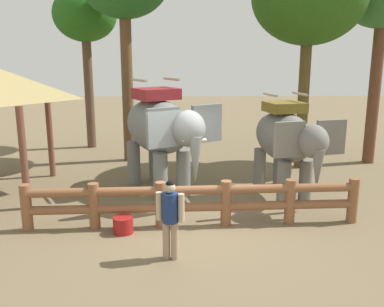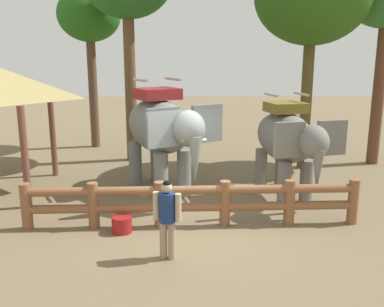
{
  "view_description": "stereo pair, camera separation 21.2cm",
  "coord_description": "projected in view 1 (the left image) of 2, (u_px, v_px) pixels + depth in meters",
  "views": [
    {
      "loc": [
        -0.28,
        -9.04,
        3.83
      ],
      "look_at": [
        0.0,
        1.29,
        1.4
      ],
      "focal_mm": 40.01,
      "sensor_mm": 36.0,
      "label": 1
    },
    {
      "loc": [
        -0.07,
        -9.04,
        3.83
      ],
      "look_at": [
        0.0,
        1.29,
        1.4
      ],
      "focal_mm": 40.01,
      "sensor_mm": 36.0,
      "label": 2
    }
  ],
  "objects": [
    {
      "name": "elephant_near_left",
      "position": [
        161.0,
        130.0,
        11.76
      ],
      "size": [
        3.01,
        3.68,
        3.17
      ],
      "color": "slate",
      "rests_on": "ground"
    },
    {
      "name": "feed_bucket",
      "position": [
        123.0,
        225.0,
        9.32
      ],
      "size": [
        0.44,
        0.44,
        0.36
      ],
      "color": "maroon",
      "rests_on": "ground"
    },
    {
      "name": "tourist_woman_in_black",
      "position": [
        170.0,
        214.0,
        7.98
      ],
      "size": [
        0.54,
        0.37,
        1.55
      ],
      "color": "tan",
      "rests_on": "ground"
    },
    {
      "name": "log_fence",
      "position": [
        194.0,
        201.0,
        9.59
      ],
      "size": [
        7.6,
        0.51,
        1.05
      ],
      "color": "brown",
      "rests_on": "ground"
    },
    {
      "name": "elephant_center",
      "position": [
        287.0,
        140.0,
        11.4
      ],
      "size": [
        2.09,
        3.34,
        2.8
      ],
      "color": "slate",
      "rests_on": "ground"
    },
    {
      "name": "ground_plane",
      "position": [
        194.0,
        227.0,
        9.68
      ],
      "size": [
        60.0,
        60.0,
        0.0
      ],
      "primitive_type": "plane",
      "color": "brown"
    },
    {
      "name": "tree_far_right",
      "position": [
        85.0,
        18.0,
        16.74
      ],
      "size": [
        2.49,
        2.49,
        6.37
      ],
      "color": "brown",
      "rests_on": "ground"
    }
  ]
}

